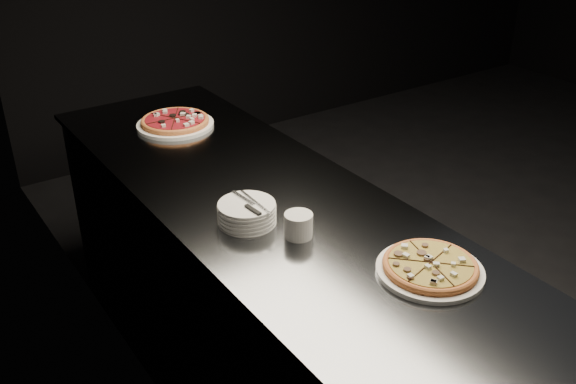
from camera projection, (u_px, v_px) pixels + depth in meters
wall_left at (154, 83)px, 1.80m from camera, size 0.02×5.00×2.80m
counter at (269, 305)px, 2.42m from camera, size 0.74×2.44×0.92m
pizza_mushroom at (430, 267)px, 1.81m from camera, size 0.33×0.33×0.04m
pizza_tomato at (175, 122)px, 2.78m from camera, size 0.33×0.33×0.04m
plate_stack at (247, 213)px, 2.05m from camera, size 0.19×0.19×0.07m
cutlery at (251, 204)px, 2.02m from camera, size 0.07×0.20×0.01m
ramekin at (298, 225)px, 1.97m from camera, size 0.09×0.09×0.08m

